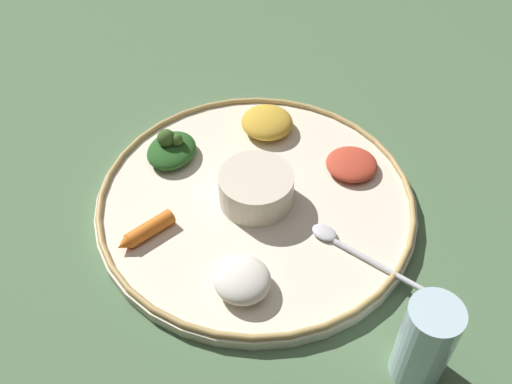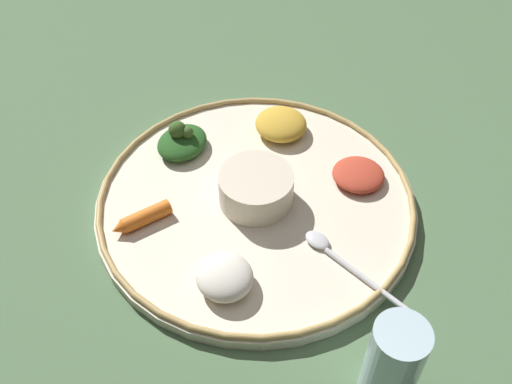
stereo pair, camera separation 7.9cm
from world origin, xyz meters
The scene contains 11 objects.
ground_plane centered at (0.00, 0.00, 0.00)m, with size 2.40×2.40×0.00m, color #4C6B47.
platter centered at (0.00, 0.00, 0.01)m, with size 0.43×0.43×0.02m, color beige.
platter_rim centered at (0.00, 0.00, 0.02)m, with size 0.42×0.42×0.01m, color tan.
center_bowl centered at (0.00, 0.00, 0.04)m, with size 0.10×0.10×0.04m.
spoon centered at (0.00, 0.14, 0.02)m, with size 0.03×0.16×0.01m.
greens_pile centered at (0.00, -0.15, 0.03)m, with size 0.09×0.08×0.04m.
carrot_near_spoon centered at (0.13, -0.08, 0.03)m, with size 0.08×0.04×0.02m.
mound_lentil_yellow centered at (-0.13, -0.07, 0.03)m, with size 0.08×0.08×0.03m, color gold.
mound_rice_white centered at (0.12, 0.07, 0.03)m, with size 0.07×0.07×0.03m, color silver.
mound_berbere_red centered at (-0.12, 0.08, 0.03)m, with size 0.07×0.07×0.02m, color #B73D28.
drinking_glass centered at (0.09, 0.28, 0.05)m, with size 0.06×0.06×0.12m.
Camera 2 is at (0.39, 0.37, 0.61)m, focal length 42.19 mm.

